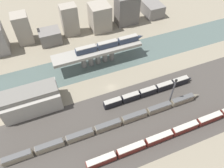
# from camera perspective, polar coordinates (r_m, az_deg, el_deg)

# --- Properties ---
(ground_plane) EXTENTS (400.00, 400.00, 0.00)m
(ground_plane) POSITION_cam_1_polar(r_m,az_deg,el_deg) (119.51, -0.24, -0.86)
(ground_plane) COLOR gray
(railbed_yard) EXTENTS (280.00, 42.00, 0.01)m
(railbed_yard) POSITION_cam_1_polar(r_m,az_deg,el_deg) (106.67, 4.60, -9.97)
(railbed_yard) COLOR #423D38
(railbed_yard) RESTS_ON ground
(river_water) EXTENTS (320.00, 22.08, 0.01)m
(river_water) POSITION_cam_1_polar(r_m,az_deg,el_deg) (133.48, -3.63, 5.59)
(river_water) COLOR #4C5B56
(river_water) RESTS_ON ground
(bridge) EXTENTS (52.63, 9.30, 10.35)m
(bridge) POSITION_cam_1_polar(r_m,az_deg,el_deg) (128.18, -3.81, 8.21)
(bridge) COLOR gray
(bridge) RESTS_ON ground
(train_on_bridge) EXTENTS (41.97, 3.07, 3.65)m
(train_on_bridge) POSITION_cam_1_polar(r_m,az_deg,el_deg) (127.58, -0.51, 10.49)
(train_on_bridge) COLOR #2D384C
(train_on_bridge) RESTS_ON bridge
(train_yard_near) EXTENTS (85.98, 2.85, 3.89)m
(train_yard_near) POSITION_cam_1_polar(r_m,az_deg,el_deg) (105.54, 16.13, -11.94)
(train_yard_near) COLOR #5B1E19
(train_yard_near) RESTS_ON ground
(train_yard_mid) EXTENTS (98.42, 2.75, 3.66)m
(train_yard_mid) POSITION_cam_1_polar(r_m,az_deg,el_deg) (103.57, -0.26, -10.61)
(train_yard_mid) COLOR gray
(train_yard_mid) RESTS_ON ground
(train_yard_far) EXTENTS (52.40, 2.81, 4.18)m
(train_yard_far) POSITION_cam_1_polar(r_m,az_deg,el_deg) (116.76, 9.75, -1.84)
(train_yard_far) COLOR black
(train_yard_far) RESTS_ON ground
(warehouse_building) EXTENTS (27.78, 13.51, 12.56)m
(warehouse_building) POSITION_cam_1_polar(r_m,az_deg,el_deg) (113.57, -20.41, -3.95)
(warehouse_building) COLOR #9E998E
(warehouse_building) RESTS_ON ground
(signal_tower) EXTENTS (1.00, 0.76, 16.83)m
(signal_tower) POSITION_cam_1_polar(r_m,az_deg,el_deg) (110.77, 15.58, -1.78)
(signal_tower) COLOR #4C4C51
(signal_tower) RESTS_ON ground
(city_block_left) EXTENTS (9.72, 10.23, 19.77)m
(city_block_left) POSITION_cam_1_polar(r_m,az_deg,el_deg) (154.66, -22.31, 13.25)
(city_block_left) COLOR gray
(city_block_left) RESTS_ON ground
(city_block_center) EXTENTS (13.60, 11.00, 8.93)m
(city_block_center) POSITION_cam_1_polar(r_m,az_deg,el_deg) (151.54, -15.86, 11.85)
(city_block_center) COLOR slate
(city_block_center) RESTS_ON ground
(city_block_right) EXTENTS (10.62, 8.24, 20.74)m
(city_block_right) POSITION_cam_1_polar(r_m,az_deg,el_deg) (153.49, -10.99, 16.05)
(city_block_right) COLOR gray
(city_block_right) RESTS_ON ground
(city_block_far_right) EXTENTS (13.27, 13.26, 18.26)m
(city_block_far_right) POSITION_cam_1_polar(r_m,az_deg,el_deg) (156.44, -3.19, 17.00)
(city_block_far_right) COLOR gray
(city_block_far_right) RESTS_ON ground
(city_block_tall) EXTENTS (15.61, 10.54, 20.63)m
(city_block_tall) POSITION_cam_1_polar(r_m,az_deg,el_deg) (162.66, 3.87, 18.78)
(city_block_tall) COLOR #605B56
(city_block_tall) RESTS_ON ground
(city_block_low) EXTENTS (12.56, 15.46, 9.18)m
(city_block_low) POSITION_cam_1_polar(r_m,az_deg,el_deg) (177.16, 10.59, 18.62)
(city_block_low) COLOR slate
(city_block_low) RESTS_ON ground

